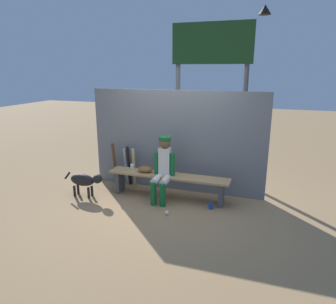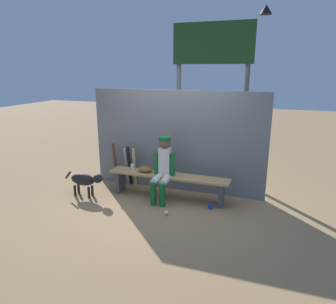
# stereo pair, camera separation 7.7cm
# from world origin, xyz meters

# --- Properties ---
(ground_plane) EXTENTS (30.00, 30.00, 0.00)m
(ground_plane) POSITION_xyz_m (0.00, 0.00, 0.00)
(ground_plane) COLOR #9E7A51
(chainlink_fence) EXTENTS (3.58, 0.03, 2.04)m
(chainlink_fence) POSITION_xyz_m (0.00, 0.48, 1.02)
(chainlink_fence) COLOR slate
(chainlink_fence) RESTS_ON ground_plane
(dugout_bench) EXTENTS (2.36, 0.36, 0.48)m
(dugout_bench) POSITION_xyz_m (0.00, 0.00, 0.37)
(dugout_bench) COLOR tan
(dugout_bench) RESTS_ON ground_plane
(player_seated) EXTENTS (0.41, 0.55, 1.22)m
(player_seated) POSITION_xyz_m (-0.06, -0.11, 0.67)
(player_seated) COLOR silver
(player_seated) RESTS_ON ground_plane
(baseball_glove) EXTENTS (0.28, 0.20, 0.12)m
(baseball_glove) POSITION_xyz_m (-0.48, 0.00, 0.54)
(baseball_glove) COLOR brown
(baseball_glove) RESTS_ON dugout_bench
(bat_wood_natural) EXTENTS (0.10, 0.18, 0.85)m
(bat_wood_natural) POSITION_xyz_m (-0.86, 0.31, 0.43)
(bat_wood_natural) COLOR tan
(bat_wood_natural) RESTS_ON ground_plane
(bat_aluminum_black) EXTENTS (0.09, 0.21, 0.88)m
(bat_aluminum_black) POSITION_xyz_m (-1.01, 0.37, 0.44)
(bat_aluminum_black) COLOR black
(bat_aluminum_black) RESTS_ON ground_plane
(bat_aluminum_silver) EXTENTS (0.08, 0.23, 0.82)m
(bat_aluminum_silver) POSITION_xyz_m (-1.07, 0.40, 0.41)
(bat_aluminum_silver) COLOR #B7B7BC
(bat_aluminum_silver) RESTS_ON ground_plane
(bat_wood_dark) EXTENTS (0.09, 0.23, 0.93)m
(bat_wood_dark) POSITION_xyz_m (-1.33, 0.35, 0.47)
(bat_wood_dark) COLOR brown
(bat_wood_dark) RESTS_ON ground_plane
(baseball) EXTENTS (0.07, 0.07, 0.07)m
(baseball) POSITION_xyz_m (0.21, -0.68, 0.04)
(baseball) COLOR white
(baseball) RESTS_ON ground_plane
(cup_on_ground) EXTENTS (0.08, 0.08, 0.11)m
(cup_on_ground) POSITION_xyz_m (0.88, -0.21, 0.06)
(cup_on_ground) COLOR #1E47AD
(cup_on_ground) RESTS_ON ground_plane
(cup_on_bench) EXTENTS (0.08, 0.08, 0.11)m
(cup_on_bench) POSITION_xyz_m (-0.78, 0.07, 0.53)
(cup_on_bench) COLOR silver
(cup_on_bench) RESTS_ON dugout_bench
(scoreboard) EXTENTS (1.97, 0.27, 3.60)m
(scoreboard) POSITION_xyz_m (0.57, 1.35, 2.49)
(scoreboard) COLOR #3F3F42
(scoreboard) RESTS_ON ground_plane
(dog) EXTENTS (0.84, 0.20, 0.49)m
(dog) POSITION_xyz_m (-1.56, -0.45, 0.34)
(dog) COLOR black
(dog) RESTS_ON ground_plane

